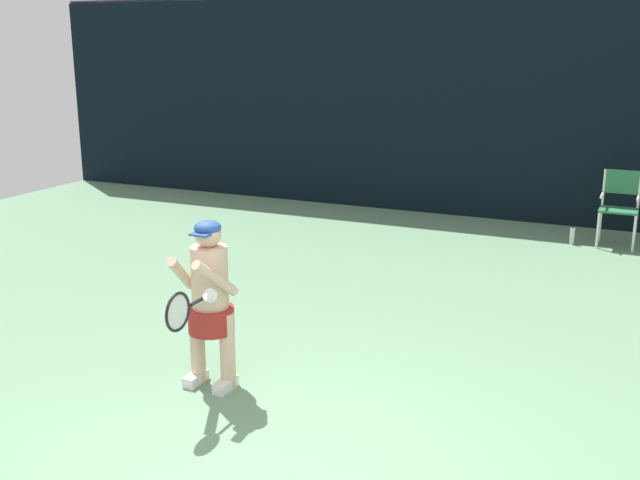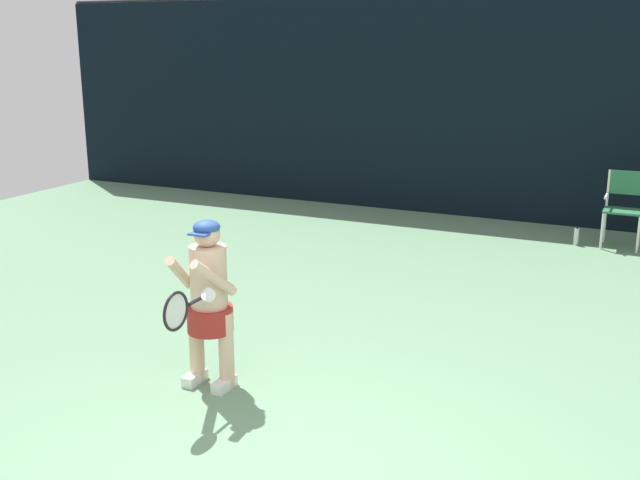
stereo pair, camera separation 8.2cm
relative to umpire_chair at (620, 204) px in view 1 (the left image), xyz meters
The scene contains 5 objects.
backdrop_screen 2.30m from the umpire_chair, 148.96° to the left, with size 18.00×0.12×3.66m.
umpire_chair is the anchor object (origin of this frame).
water_bottle 0.79m from the umpire_chair, 162.35° to the right, with size 0.07×0.07×0.27m.
tennis_player 6.94m from the umpire_chair, 114.18° to the right, with size 0.52×0.59×1.45m.
tennis_racket 7.42m from the umpire_chair, 111.77° to the right, with size 0.03×0.60×0.31m.
Camera 1 is at (2.15, -3.88, 2.86)m, focal length 42.31 mm.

